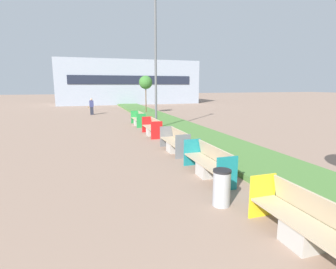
{
  "coord_description": "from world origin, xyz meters",
  "views": [
    {
      "loc": [
        -2.59,
        0.58,
        2.78
      ],
      "look_at": [
        0.9,
        11.63,
        0.6
      ],
      "focal_mm": 28.0,
      "sensor_mm": 36.0,
      "label": 1
    }
  ],
  "objects_px": {
    "bench_green_frame": "(139,120)",
    "sapling_tree_far": "(146,83)",
    "bench_yellow_frame": "(304,226)",
    "bench_red_frame": "(152,129)",
    "bench_teal_frame": "(208,164)",
    "bench_grey_frame": "(175,143)",
    "street_lamp_post": "(156,58)",
    "litter_bin": "(222,188)",
    "pedestrian_walking": "(92,107)"
  },
  "relations": [
    {
      "from": "bench_teal_frame",
      "to": "bench_red_frame",
      "type": "distance_m",
      "value": 7.07
    },
    {
      "from": "bench_yellow_frame",
      "to": "street_lamp_post",
      "type": "bearing_deg",
      "value": 87.15
    },
    {
      "from": "bench_teal_frame",
      "to": "bench_grey_frame",
      "type": "bearing_deg",
      "value": 90.05
    },
    {
      "from": "bench_green_frame",
      "to": "pedestrian_walking",
      "type": "bearing_deg",
      "value": 110.3
    },
    {
      "from": "street_lamp_post",
      "to": "sapling_tree_far",
      "type": "relative_size",
      "value": 2.16
    },
    {
      "from": "litter_bin",
      "to": "bench_grey_frame",
      "type": "bearing_deg",
      "value": 83.26
    },
    {
      "from": "bench_yellow_frame",
      "to": "litter_bin",
      "type": "relative_size",
      "value": 2.59
    },
    {
      "from": "pedestrian_walking",
      "to": "bench_green_frame",
      "type": "bearing_deg",
      "value": -69.7
    },
    {
      "from": "bench_teal_frame",
      "to": "bench_green_frame",
      "type": "xyz_separation_m",
      "value": [
        -0.0,
        11.01,
        -0.01
      ]
    },
    {
      "from": "bench_teal_frame",
      "to": "pedestrian_walking",
      "type": "height_order",
      "value": "pedestrian_walking"
    },
    {
      "from": "bench_teal_frame",
      "to": "street_lamp_post",
      "type": "distance_m",
      "value": 9.42
    },
    {
      "from": "pedestrian_walking",
      "to": "bench_teal_frame",
      "type": "bearing_deg",
      "value": -81.14
    },
    {
      "from": "bench_grey_frame",
      "to": "bench_green_frame",
      "type": "distance_m",
      "value": 7.84
    },
    {
      "from": "street_lamp_post",
      "to": "sapling_tree_far",
      "type": "height_order",
      "value": "street_lamp_post"
    },
    {
      "from": "bench_yellow_frame",
      "to": "street_lamp_post",
      "type": "relative_size",
      "value": 0.28
    },
    {
      "from": "bench_teal_frame",
      "to": "sapling_tree_far",
      "type": "distance_m",
      "value": 18.65
    },
    {
      "from": "litter_bin",
      "to": "pedestrian_walking",
      "type": "distance_m",
      "value": 21.07
    },
    {
      "from": "bench_yellow_frame",
      "to": "bench_grey_frame",
      "type": "xyz_separation_m",
      "value": [
        -0.0,
        6.93,
        -0.0
      ]
    },
    {
      "from": "bench_yellow_frame",
      "to": "sapling_tree_far",
      "type": "relative_size",
      "value": 0.61
    },
    {
      "from": "bench_yellow_frame",
      "to": "bench_green_frame",
      "type": "distance_m",
      "value": 14.77
    },
    {
      "from": "litter_bin",
      "to": "street_lamp_post",
      "type": "relative_size",
      "value": 0.11
    },
    {
      "from": "bench_teal_frame",
      "to": "street_lamp_post",
      "type": "height_order",
      "value": "street_lamp_post"
    },
    {
      "from": "street_lamp_post",
      "to": "sapling_tree_far",
      "type": "bearing_deg",
      "value": 80.77
    },
    {
      "from": "bench_yellow_frame",
      "to": "street_lamp_post",
      "type": "height_order",
      "value": "street_lamp_post"
    },
    {
      "from": "bench_grey_frame",
      "to": "street_lamp_post",
      "type": "bearing_deg",
      "value": 83.47
    },
    {
      "from": "bench_grey_frame",
      "to": "street_lamp_post",
      "type": "distance_m",
      "value": 6.71
    },
    {
      "from": "litter_bin",
      "to": "bench_green_frame",
      "type": "bearing_deg",
      "value": 87.33
    },
    {
      "from": "street_lamp_post",
      "to": "sapling_tree_far",
      "type": "distance_m",
      "value": 10.04
    },
    {
      "from": "bench_grey_frame",
      "to": "bench_red_frame",
      "type": "height_order",
      "value": "same"
    },
    {
      "from": "bench_red_frame",
      "to": "bench_green_frame",
      "type": "distance_m",
      "value": 3.93
    },
    {
      "from": "bench_yellow_frame",
      "to": "bench_teal_frame",
      "type": "relative_size",
      "value": 0.93
    },
    {
      "from": "bench_red_frame",
      "to": "litter_bin",
      "type": "xyz_separation_m",
      "value": [
        -0.6,
        -9.0,
        0.06
      ]
    },
    {
      "from": "bench_red_frame",
      "to": "sapling_tree_far",
      "type": "bearing_deg",
      "value": 78.91
    },
    {
      "from": "litter_bin",
      "to": "sapling_tree_far",
      "type": "bearing_deg",
      "value": 82.1
    },
    {
      "from": "bench_yellow_frame",
      "to": "bench_red_frame",
      "type": "height_order",
      "value": "same"
    },
    {
      "from": "bench_red_frame",
      "to": "street_lamp_post",
      "type": "relative_size",
      "value": 0.28
    },
    {
      "from": "bench_yellow_frame",
      "to": "bench_red_frame",
      "type": "relative_size",
      "value": 1.0
    },
    {
      "from": "bench_grey_frame",
      "to": "litter_bin",
      "type": "height_order",
      "value": "bench_grey_frame"
    },
    {
      "from": "bench_grey_frame",
      "to": "bench_green_frame",
      "type": "height_order",
      "value": "same"
    },
    {
      "from": "sapling_tree_far",
      "to": "litter_bin",
      "type": "bearing_deg",
      "value": -97.9
    },
    {
      "from": "pedestrian_walking",
      "to": "bench_grey_frame",
      "type": "bearing_deg",
      "value": -79.42
    },
    {
      "from": "street_lamp_post",
      "to": "sapling_tree_far",
      "type": "xyz_separation_m",
      "value": [
        1.6,
        9.82,
        -1.35
      ]
    },
    {
      "from": "bench_teal_frame",
      "to": "bench_green_frame",
      "type": "height_order",
      "value": "same"
    },
    {
      "from": "bench_yellow_frame",
      "to": "bench_teal_frame",
      "type": "xyz_separation_m",
      "value": [
        0.0,
        3.77,
        0.0
      ]
    },
    {
      "from": "bench_yellow_frame",
      "to": "bench_teal_frame",
      "type": "distance_m",
      "value": 3.77
    },
    {
      "from": "sapling_tree_far",
      "to": "pedestrian_walking",
      "type": "relative_size",
      "value": 2.37
    },
    {
      "from": "bench_green_frame",
      "to": "sapling_tree_far",
      "type": "relative_size",
      "value": 0.6
    },
    {
      "from": "bench_yellow_frame",
      "to": "bench_green_frame",
      "type": "height_order",
      "value": "same"
    },
    {
      "from": "bench_yellow_frame",
      "to": "litter_bin",
      "type": "height_order",
      "value": "bench_yellow_frame"
    },
    {
      "from": "sapling_tree_far",
      "to": "bench_green_frame",
      "type": "bearing_deg",
      "value": -106.77
    }
  ]
}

